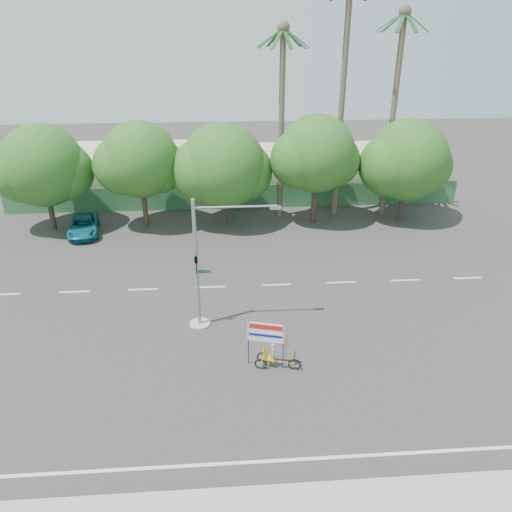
{
  "coord_description": "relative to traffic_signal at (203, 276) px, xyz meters",
  "views": [
    {
      "loc": [
        -1.13,
        -18.3,
        14.72
      ],
      "look_at": [
        0.54,
        4.87,
        3.5
      ],
      "focal_mm": 35.0,
      "sensor_mm": 36.0,
      "label": 1
    }
  ],
  "objects": [
    {
      "name": "building_right",
      "position": [
        10.2,
        22.02,
        -1.12
      ],
      "size": [
        14.0,
        8.0,
        3.6
      ],
      "primitive_type": "cube",
      "color": "beige",
      "rests_on": "ground"
    },
    {
      "name": "ground",
      "position": [
        2.2,
        -3.98,
        -2.92
      ],
      "size": [
        120.0,
        120.0,
        0.0
      ],
      "primitive_type": "plane",
      "color": "#33302D",
      "rests_on": "ground"
    },
    {
      "name": "palm_short",
      "position": [
        5.7,
        15.52,
        5.94
      ],
      "size": [
        3.73,
        3.79,
        14.45
      ],
      "color": "#70604C",
      "rests_on": "ground"
    },
    {
      "name": "traffic_signal",
      "position": [
        0.0,
        0.0,
        0.0
      ],
      "size": [
        4.72,
        1.1,
        7.0
      ],
      "color": "gray",
      "rests_on": "ground"
    },
    {
      "name": "fence",
      "position": [
        2.2,
        17.52,
        -1.92
      ],
      "size": [
        38.0,
        0.08,
        2.0
      ],
      "primitive_type": "cube",
      "color": "#336B3D",
      "rests_on": "ground"
    },
    {
      "name": "palm_tall",
      "position": [
        10.2,
        15.52,
        7.55
      ],
      "size": [
        3.73,
        3.79,
        17.45
      ],
      "color": "#70604C",
      "rests_on": "ground"
    },
    {
      "name": "tree_right",
      "position": [
        8.15,
        14.02,
        2.32
      ],
      "size": [
        6.9,
        5.8,
        8.36
      ],
      "color": "#473828",
      "rests_on": "ground"
    },
    {
      "name": "building_left",
      "position": [
        -7.8,
        22.02,
        -0.92
      ],
      "size": [
        12.0,
        8.0,
        4.0
      ],
      "primitive_type": "cube",
      "color": "beige",
      "rests_on": "ground"
    },
    {
      "name": "tree_center",
      "position": [
        1.14,
        14.02,
        1.55
      ],
      "size": [
        7.62,
        6.4,
        7.85
      ],
      "color": "#473828",
      "rests_on": "ground"
    },
    {
      "name": "tree_left",
      "position": [
        -4.85,
        14.02,
        2.14
      ],
      "size": [
        6.66,
        5.6,
        8.07
      ],
      "color": "#473828",
      "rests_on": "ground"
    },
    {
      "name": "trike_billboard",
      "position": [
        3.08,
        -3.72,
        -1.93
      ],
      "size": [
        2.43,
        0.95,
        2.46
      ],
      "rotation": [
        0.0,
        0.0,
        -0.27
      ],
      "color": "black",
      "rests_on": "ground"
    },
    {
      "name": "tree_far_left",
      "position": [
        -11.85,
        14.02,
        1.84
      ],
      "size": [
        7.14,
        6.0,
        7.96
      ],
      "color": "#473828",
      "rests_on": "ground"
    },
    {
      "name": "tree_far_right",
      "position": [
        15.15,
        14.02,
        1.73
      ],
      "size": [
        7.38,
        6.2,
        7.94
      ],
      "color": "#473828",
      "rests_on": "ground"
    },
    {
      "name": "pickup_truck",
      "position": [
        -9.27,
        12.89,
        -2.29
      ],
      "size": [
        2.82,
        4.81,
        1.26
      ],
      "primitive_type": "imported",
      "rotation": [
        0.0,
        0.0,
        0.17
      ],
      "color": "#106271",
      "rests_on": "ground"
    },
    {
      "name": "palm_mid",
      "position": [
        14.2,
        15.52,
        6.48
      ],
      "size": [
        3.73,
        3.79,
        15.45
      ],
      "color": "#70604C",
      "rests_on": "ground"
    }
  ]
}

